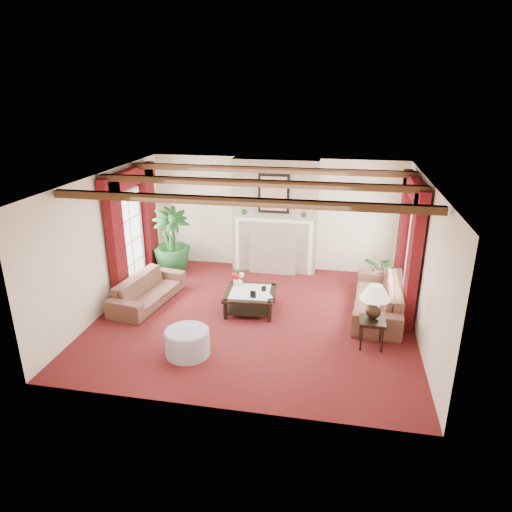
% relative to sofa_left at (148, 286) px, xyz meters
% --- Properties ---
extents(floor, '(6.00, 6.00, 0.00)m').
position_rel_sofa_left_xyz_m(floor, '(2.29, -0.24, -0.38)').
color(floor, '#3E0B13').
rests_on(floor, ground).
extents(ceiling, '(6.00, 6.00, 0.00)m').
position_rel_sofa_left_xyz_m(ceiling, '(2.29, -0.24, 2.32)').
color(ceiling, white).
rests_on(ceiling, floor).
extents(back_wall, '(6.00, 0.02, 2.70)m').
position_rel_sofa_left_xyz_m(back_wall, '(2.29, 2.51, 0.97)').
color(back_wall, beige).
rests_on(back_wall, ground).
extents(left_wall, '(0.02, 5.50, 2.70)m').
position_rel_sofa_left_xyz_m(left_wall, '(-0.71, -0.24, 0.97)').
color(left_wall, beige).
rests_on(left_wall, ground).
extents(right_wall, '(0.02, 5.50, 2.70)m').
position_rel_sofa_left_xyz_m(right_wall, '(5.29, -0.24, 0.97)').
color(right_wall, beige).
rests_on(right_wall, ground).
extents(ceiling_beams, '(6.00, 3.00, 0.12)m').
position_rel_sofa_left_xyz_m(ceiling_beams, '(2.29, -0.24, 2.26)').
color(ceiling_beams, '#3E2613').
rests_on(ceiling_beams, ceiling).
extents(fireplace, '(2.00, 0.52, 2.70)m').
position_rel_sofa_left_xyz_m(fireplace, '(2.29, 2.31, 2.32)').
color(fireplace, '#9D8865').
rests_on(fireplace, ground).
extents(french_door_left, '(0.10, 1.10, 2.16)m').
position_rel_sofa_left_xyz_m(french_door_left, '(-0.68, 0.76, 1.75)').
color(french_door_left, white).
rests_on(french_door_left, ground).
extents(french_door_right, '(0.10, 1.10, 2.16)m').
position_rel_sofa_left_xyz_m(french_door_right, '(5.26, 0.76, 1.75)').
color(french_door_right, white).
rests_on(french_door_right, ground).
extents(curtains_left, '(0.20, 2.40, 2.55)m').
position_rel_sofa_left_xyz_m(curtains_left, '(-0.57, 0.76, 2.17)').
color(curtains_left, '#46090B').
rests_on(curtains_left, ground).
extents(curtains_right, '(0.20, 2.40, 2.55)m').
position_rel_sofa_left_xyz_m(curtains_right, '(5.15, 0.76, 2.17)').
color(curtains_right, '#46090B').
rests_on(curtains_right, ground).
extents(sofa_left, '(2.11, 1.13, 0.76)m').
position_rel_sofa_left_xyz_m(sofa_left, '(0.00, 0.00, 0.00)').
color(sofa_left, '#3A0F1C').
rests_on(sofa_left, ground).
extents(sofa_right, '(2.38, 1.00, 0.89)m').
position_rel_sofa_left_xyz_m(sofa_right, '(4.65, 0.40, 0.07)').
color(sofa_right, '#3A0F1C').
rests_on(sofa_right, ground).
extents(potted_palm, '(2.40, 2.43, 0.88)m').
position_rel_sofa_left_xyz_m(potted_palm, '(-0.09, 1.67, 0.06)').
color(potted_palm, black).
rests_on(potted_palm, ground).
extents(small_plant, '(1.56, 1.56, 0.64)m').
position_rel_sofa_left_xyz_m(small_plant, '(4.78, 1.59, -0.06)').
color(small_plant, black).
rests_on(small_plant, ground).
extents(coffee_table, '(1.04, 1.04, 0.40)m').
position_rel_sofa_left_xyz_m(coffee_table, '(2.15, 0.05, -0.18)').
color(coffee_table, black).
rests_on(coffee_table, ground).
extents(side_table, '(0.53, 0.53, 0.51)m').
position_rel_sofa_left_xyz_m(side_table, '(4.46, -0.90, -0.12)').
color(side_table, black).
rests_on(side_table, ground).
extents(ottoman, '(0.74, 0.74, 0.43)m').
position_rel_sofa_left_xyz_m(ottoman, '(1.44, -1.74, -0.16)').
color(ottoman, gray).
rests_on(ottoman, ground).
extents(table_lamp, '(0.52, 0.52, 0.65)m').
position_rel_sofa_left_xyz_m(table_lamp, '(4.46, -0.90, 0.46)').
color(table_lamp, black).
rests_on(table_lamp, side_table).
extents(flower_vase, '(0.32, 0.32, 0.19)m').
position_rel_sofa_left_xyz_m(flower_vase, '(1.84, 0.31, 0.12)').
color(flower_vase, silver).
rests_on(flower_vase, coffee_table).
extents(book, '(0.21, 0.18, 0.27)m').
position_rel_sofa_left_xyz_m(book, '(2.40, -0.15, 0.16)').
color(book, black).
rests_on(book, coffee_table).
extents(photo_frame_a, '(0.11, 0.03, 0.15)m').
position_rel_sofa_left_xyz_m(photo_frame_a, '(2.26, -0.23, 0.10)').
color(photo_frame_a, black).
rests_on(photo_frame_a, coffee_table).
extents(photo_frame_b, '(0.09, 0.04, 0.12)m').
position_rel_sofa_left_xyz_m(photo_frame_b, '(2.41, 0.11, 0.08)').
color(photo_frame_b, black).
rests_on(photo_frame_b, coffee_table).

